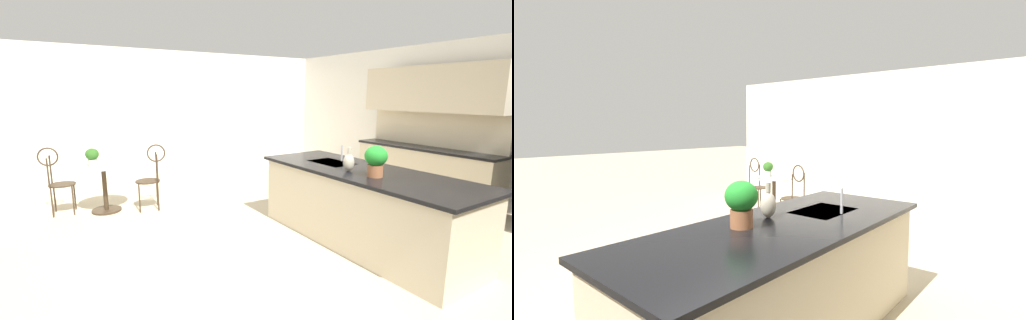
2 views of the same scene
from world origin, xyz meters
The scene contains 13 objects.
ground_plane centered at (0.00, 0.00, 0.00)m, with size 40.00×40.00×0.00m, color beige.
wall_back centered at (0.00, 3.66, 1.35)m, with size 9.00×0.12×2.70m, color silver.
wall_left_window centered at (-4.26, 0.00, 1.35)m, with size 0.12×7.80×2.70m, color silver.
kitchen_island centered at (0.30, 0.85, 0.46)m, with size 2.80×1.06×0.92m.
back_counter_run centered at (-0.40, 3.21, 0.49)m, with size 2.44×0.64×1.52m.
upper_cabinet_run centered at (-0.40, 3.18, 1.90)m, with size 2.40×0.36×0.76m.
bistro_table centered at (-2.60, -1.66, 0.45)m, with size 0.80×0.80×0.74m.
chair_near_window centered at (-2.34, -1.00, 0.57)m, with size 0.45×0.51×1.04m.
chair_by_island centered at (-2.83, -2.28, 0.57)m, with size 0.43×0.51×1.04m.
sink_faucet centered at (-0.25, 1.03, 1.03)m, with size 0.02×0.02×0.22m, color #B2B5BA.
potted_plant_on_table centered at (-2.59, -1.80, 0.90)m, with size 0.19×0.19×0.27m.
potted_plant_counter_near centered at (0.60, 0.68, 1.12)m, with size 0.25×0.25×0.35m.
vase_on_counter centered at (0.25, 0.64, 1.03)m, with size 0.13×0.13×0.29m.
Camera 1 is at (3.10, -2.41, 1.83)m, focal length 24.45 mm.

